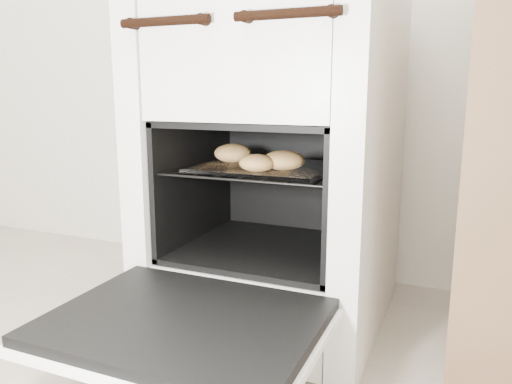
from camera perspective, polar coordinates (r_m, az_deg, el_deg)
stove at (r=1.29m, az=2.36°, el=3.13°), size 0.56×0.62×0.85m
oven_door at (r=0.95m, az=-8.18°, el=-14.82°), size 0.50×0.39×0.04m
oven_rack at (r=1.23m, az=1.35°, el=2.77°), size 0.41×0.39×0.01m
foil_sheet at (r=1.22m, az=1.03°, el=2.91°), size 0.32×0.28×0.01m
baked_rolls at (r=1.18m, az=0.14°, el=3.91°), size 0.29×0.22×0.05m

